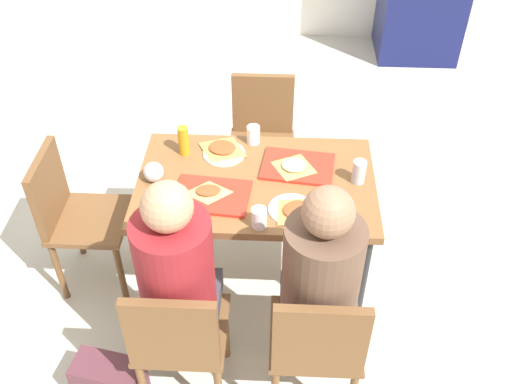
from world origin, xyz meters
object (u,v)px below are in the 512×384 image
Objects in this scene: main_table at (256,196)px; paper_plate_center at (224,154)px; chair_near_right at (317,343)px; paper_plate_near_edge at (292,209)px; pizza_slice_c at (222,148)px; tray_red_near at (212,195)px; pizza_slice_a at (208,191)px; chair_left_end at (73,211)px; person_in_brown_jacket at (320,280)px; tray_red_far at (298,166)px; plastic_cup_a at (253,135)px; condiment_bottle at (184,141)px; pizza_slice_d at (297,210)px; pizza_slice_b at (294,166)px; chair_far_side at (262,133)px; foil_bundle at (154,172)px; person_in_red at (178,274)px; soda_can at (359,172)px; chair_near_left at (178,337)px; handbag at (111,383)px; plastic_cup_b at (259,218)px.

paper_plate_center reaches higher than main_table.
chair_near_right is 3.90× the size of paper_plate_near_edge.
pizza_slice_c is (-0.48, 0.99, 0.27)m from chair_near_right.
chair_near_right is 0.85m from tray_red_near.
pizza_slice_c is at bearing 84.56° from pizza_slice_a.
person_in_brown_jacket is (1.27, -0.62, 0.25)m from chair_left_end.
tray_red_near is 0.48m from tray_red_far.
plastic_cup_a is 0.37m from condiment_bottle.
person_in_brown_jacket is 3.52× the size of tray_red_far.
plastic_cup_a reaches higher than pizza_slice_c.
chair_near_right is 0.62m from paper_plate_near_edge.
pizza_slice_d is at bearing 103.57° from person_in_brown_jacket.
pizza_slice_b is at bearing 26.64° from main_table.
chair_left_end is (-0.97, -0.76, 0.00)m from chair_far_side.
chair_far_side reaches higher than foil_bundle.
pizza_slice_a is at bearing 81.62° from person_in_red.
chair_left_end is at bearing -179.27° from soda_can.
paper_plate_center is at bearing 131.24° from pizza_slice_d.
chair_near_left reaches higher than pizza_slice_a.
tray_red_near is at bearing -111.49° from plastic_cup_a.
paper_plate_near_edge is 1.38× the size of condiment_bottle.
soda_can is 1.55m from handbag.
person_in_red is 3.52× the size of tray_red_far.
chair_near_right is 1.13m from foil_bundle.
plastic_cup_b is at bearing -144.46° from soda_can.
pizza_slice_b is at bearing -17.22° from paper_plate_center.
chair_near_left is at bearing -98.04° from tray_red_near.
chair_near_right is at bearing -63.90° from paper_plate_center.
pizza_slice_c is at bearing 159.38° from pizza_slice_b.
plastic_cup_a is (-0.03, -0.44, 0.30)m from chair_far_side.
chair_left_end is 1.22m from tray_red_far.
condiment_bottle reaches higher than tray_red_far.
paper_plate_near_edge is 0.41m from pizza_slice_a.
pizza_slice_a is at bearing -9.09° from chair_left_end.
chair_near_left is 1.04m from tray_red_far.
tray_red_far is at bearing -9.02° from condiment_bottle.
pizza_slice_b is at bearing 98.69° from person_in_brown_jacket.
pizza_slice_c is 2.55× the size of plastic_cup_a.
tray_red_far is at bearing 84.71° from paper_plate_near_edge.
condiment_bottle is (-0.09, 0.83, 0.09)m from person_in_red.
chair_near_left is 2.38× the size of tray_red_far.
paper_plate_near_edge is at bearing -145.29° from soda_can.
chair_near_right reaches higher than foil_bundle.
pizza_slice_d reaches higher than handbag.
chair_left_end is 5.36× the size of condiment_bottle.
plastic_cup_b is (0.06, -0.64, 0.00)m from plastic_cup_a.
chair_left_end is at bearing -163.38° from pizza_slice_c.
chair_near_right is at bearing -64.03° from pizza_slice_c.
foil_bundle is at bearing -169.51° from tray_red_far.
condiment_bottle reaches higher than paper_plate_center.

